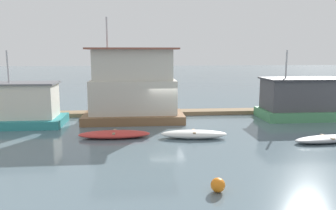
{
  "coord_description": "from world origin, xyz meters",
  "views": [
    {
      "loc": [
        -1.96,
        -22.92,
        4.96
      ],
      "look_at": [
        0.0,
        -1.0,
        1.4
      ],
      "focal_mm": 35.0,
      "sensor_mm": 36.0,
      "label": 1
    }
  ],
  "objects_px": {
    "houseboat_green": "(303,99)",
    "mooring_post_centre": "(106,106)",
    "buoy_orange": "(218,185)",
    "houseboat_brown": "(133,90)",
    "mooring_post_near_left": "(39,106)",
    "mooring_post_far_right": "(293,101)",
    "dinghy_grey": "(327,139)",
    "houseboat_teal": "(15,106)",
    "dinghy_white": "(194,134)",
    "dinghy_red": "(114,134)"
  },
  "relations": [
    {
      "from": "dinghy_grey",
      "to": "mooring_post_centre",
      "type": "xyz_separation_m",
      "value": [
        -12.97,
        8.09,
        0.72
      ]
    },
    {
      "from": "dinghy_white",
      "to": "dinghy_red",
      "type": "bearing_deg",
      "value": 173.52
    },
    {
      "from": "houseboat_green",
      "to": "buoy_orange",
      "type": "xyz_separation_m",
      "value": [
        -9.54,
        -12.48,
        -1.19
      ]
    },
    {
      "from": "houseboat_brown",
      "to": "dinghy_red",
      "type": "bearing_deg",
      "value": -103.22
    },
    {
      "from": "houseboat_teal",
      "to": "mooring_post_centre",
      "type": "xyz_separation_m",
      "value": [
        5.86,
        2.24,
        -0.45
      ]
    },
    {
      "from": "mooring_post_near_left",
      "to": "mooring_post_far_right",
      "type": "xyz_separation_m",
      "value": [
        19.83,
        0.0,
        0.12
      ]
    },
    {
      "from": "houseboat_brown",
      "to": "buoy_orange",
      "type": "bearing_deg",
      "value": -75.77
    },
    {
      "from": "houseboat_brown",
      "to": "houseboat_teal",
      "type": "bearing_deg",
      "value": -174.9
    },
    {
      "from": "houseboat_teal",
      "to": "dinghy_grey",
      "type": "bearing_deg",
      "value": -17.25
    },
    {
      "from": "houseboat_teal",
      "to": "dinghy_white",
      "type": "relative_size",
      "value": 1.64
    },
    {
      "from": "dinghy_white",
      "to": "buoy_orange",
      "type": "xyz_separation_m",
      "value": [
        -0.39,
        -7.45,
        0.02
      ]
    },
    {
      "from": "dinghy_white",
      "to": "mooring_post_near_left",
      "type": "distance_m",
      "value": 12.55
    },
    {
      "from": "mooring_post_near_left",
      "to": "buoy_orange",
      "type": "relative_size",
      "value": 3.71
    },
    {
      "from": "houseboat_green",
      "to": "dinghy_red",
      "type": "height_order",
      "value": "houseboat_green"
    },
    {
      "from": "dinghy_white",
      "to": "mooring_post_near_left",
      "type": "xyz_separation_m",
      "value": [
        -10.66,
        6.59,
        0.74
      ]
    },
    {
      "from": "houseboat_brown",
      "to": "dinghy_grey",
      "type": "height_order",
      "value": "houseboat_brown"
    },
    {
      "from": "mooring_post_far_right",
      "to": "dinghy_grey",
      "type": "bearing_deg",
      "value": -103.3
    },
    {
      "from": "dinghy_grey",
      "to": "houseboat_teal",
      "type": "bearing_deg",
      "value": 162.75
    },
    {
      "from": "houseboat_green",
      "to": "mooring_post_near_left",
      "type": "height_order",
      "value": "houseboat_green"
    },
    {
      "from": "mooring_post_near_left",
      "to": "buoy_orange",
      "type": "bearing_deg",
      "value": -53.81
    },
    {
      "from": "houseboat_green",
      "to": "mooring_post_centre",
      "type": "distance_m",
      "value": 14.94
    },
    {
      "from": "houseboat_green",
      "to": "dinghy_white",
      "type": "bearing_deg",
      "value": -151.2
    },
    {
      "from": "houseboat_teal",
      "to": "dinghy_white",
      "type": "xyz_separation_m",
      "value": [
        11.56,
        -4.35,
        -1.11
      ]
    },
    {
      "from": "dinghy_grey",
      "to": "dinghy_red",
      "type": "bearing_deg",
      "value": 170.32
    },
    {
      "from": "houseboat_teal",
      "to": "mooring_post_near_left",
      "type": "xyz_separation_m",
      "value": [
        0.91,
        2.24,
        -0.37
      ]
    },
    {
      "from": "dinghy_grey",
      "to": "mooring_post_centre",
      "type": "distance_m",
      "value": 15.3
    },
    {
      "from": "mooring_post_far_right",
      "to": "buoy_orange",
      "type": "height_order",
      "value": "mooring_post_far_right"
    },
    {
      "from": "dinghy_red",
      "to": "mooring_post_far_right",
      "type": "xyz_separation_m",
      "value": [
        13.8,
        6.06,
        0.89
      ]
    },
    {
      "from": "mooring_post_near_left",
      "to": "mooring_post_centre",
      "type": "height_order",
      "value": "mooring_post_near_left"
    },
    {
      "from": "houseboat_teal",
      "to": "mooring_post_far_right",
      "type": "height_order",
      "value": "houseboat_teal"
    },
    {
      "from": "dinghy_white",
      "to": "buoy_orange",
      "type": "bearing_deg",
      "value": -92.98
    },
    {
      "from": "dinghy_red",
      "to": "dinghy_white",
      "type": "xyz_separation_m",
      "value": [
        4.62,
        -0.53,
        0.03
      ]
    },
    {
      "from": "houseboat_teal",
      "to": "mooring_post_near_left",
      "type": "bearing_deg",
      "value": 67.93
    },
    {
      "from": "dinghy_red",
      "to": "dinghy_white",
      "type": "bearing_deg",
      "value": -6.48
    },
    {
      "from": "houseboat_green",
      "to": "dinghy_white",
      "type": "distance_m",
      "value": 10.51
    },
    {
      "from": "mooring_post_far_right",
      "to": "dinghy_white",
      "type": "bearing_deg",
      "value": -144.34
    },
    {
      "from": "buoy_orange",
      "to": "houseboat_brown",
      "type": "bearing_deg",
      "value": 104.23
    },
    {
      "from": "houseboat_teal",
      "to": "houseboat_green",
      "type": "xyz_separation_m",
      "value": [
        20.71,
        0.68,
        0.11
      ]
    },
    {
      "from": "buoy_orange",
      "to": "mooring_post_centre",
      "type": "bearing_deg",
      "value": 110.75
    },
    {
      "from": "houseboat_brown",
      "to": "buoy_orange",
      "type": "height_order",
      "value": "houseboat_brown"
    },
    {
      "from": "dinghy_grey",
      "to": "mooring_post_far_right",
      "type": "relative_size",
      "value": 1.91
    },
    {
      "from": "mooring_post_centre",
      "to": "houseboat_brown",
      "type": "bearing_deg",
      "value": -35.39
    },
    {
      "from": "dinghy_red",
      "to": "mooring_post_centre",
      "type": "relative_size",
      "value": 2.34
    },
    {
      "from": "dinghy_grey",
      "to": "mooring_post_far_right",
      "type": "bearing_deg",
      "value": 76.7
    },
    {
      "from": "houseboat_brown",
      "to": "houseboat_green",
      "type": "bearing_deg",
      "value": -0.14
    },
    {
      "from": "houseboat_brown",
      "to": "mooring_post_near_left",
      "type": "bearing_deg",
      "value": 167.88
    },
    {
      "from": "dinghy_red",
      "to": "mooring_post_near_left",
      "type": "xyz_separation_m",
      "value": [
        -6.03,
        6.06,
        0.77
      ]
    },
    {
      "from": "dinghy_grey",
      "to": "houseboat_brown",
      "type": "bearing_deg",
      "value": 148.77
    },
    {
      "from": "houseboat_teal",
      "to": "dinghy_red",
      "type": "relative_size",
      "value": 1.54
    },
    {
      "from": "houseboat_teal",
      "to": "dinghy_grey",
      "type": "relative_size",
      "value": 1.55
    }
  ]
}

